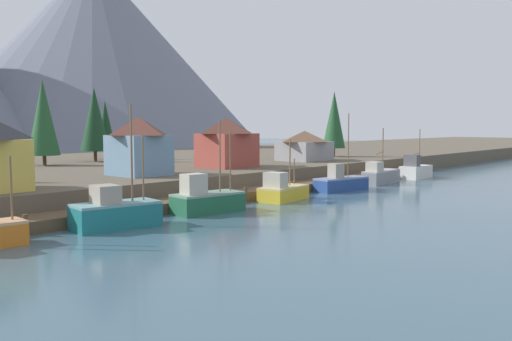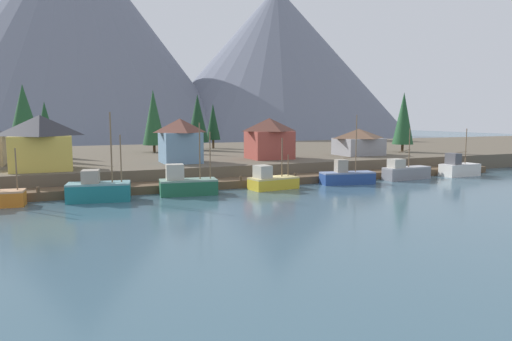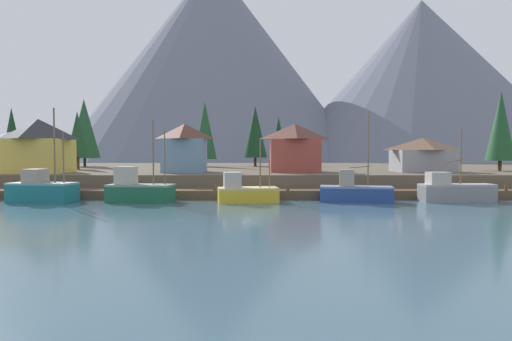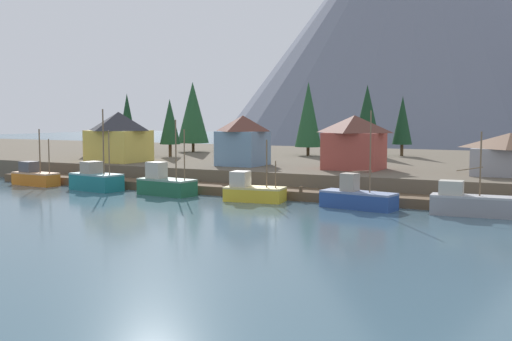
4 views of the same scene
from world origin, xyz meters
TOP-DOWN VIEW (x-y plane):
  - ground_plane at (0.00, 20.00)m, footprint 400.00×400.00m
  - dock at (0.00, 1.99)m, footprint 80.00×4.00m
  - shoreline_bank at (0.00, 32.00)m, footprint 400.00×56.00m
  - mountain_central_peak at (70.46, 144.71)m, footprint 123.88×123.88m
  - fishing_boat_teal at (-21.89, -2.21)m, footprint 7.10×4.10m
  - fishing_boat_green at (-11.82, -2.00)m, footprint 7.02×3.75m
  - fishing_boat_yellow at (-0.62, -2.04)m, footprint 6.56×3.69m
  - fishing_boat_blue at (10.93, -1.97)m, footprint 7.74×3.69m
  - fishing_boat_grey at (21.58, -1.52)m, footprint 7.86×2.78m
  - fishing_boat_white at (32.12, -1.64)m, footprint 6.43×2.98m
  - house_grey at (23.39, 12.82)m, footprint 7.85×6.42m
  - house_blue at (-9.12, 11.70)m, footprint 5.74×5.96m
  - house_red at (5.78, 12.56)m, footprint 6.93×6.05m
  - conifer_near_right at (-8.83, 33.54)m, footprint 4.31×4.31m
  - conifer_mid_right at (0.37, 35.39)m, footprint 4.45×4.45m
  - conifer_back_right at (35.41, 15.34)m, footprint 3.97×3.97m
  - conifer_centre at (4.94, 39.49)m, footprint 3.17×3.17m

SIDE VIEW (x-z plane):
  - ground_plane at x=0.00m, z-range -1.00..0.00m
  - dock at x=0.00m, z-range -0.30..1.30m
  - fishing_boat_blue at x=10.93m, z-range -3.74..5.82m
  - fishing_boat_yellow at x=-0.62m, z-range -2.21..4.33m
  - fishing_boat_grey at x=21.58m, z-range -2.69..4.97m
  - fishing_boat_white at x=32.12m, z-range -2.52..4.94m
  - fishing_boat_green at x=-11.82m, z-range -3.08..5.52m
  - shoreline_bank at x=0.00m, z-range 0.00..2.50m
  - fishing_boat_teal at x=-21.89m, z-range -3.64..6.17m
  - house_grey at x=23.39m, z-range 2.55..7.23m
  - house_blue at x=-9.12m, z-range 2.57..9.10m
  - house_red at x=5.78m, z-range 2.57..9.15m
  - conifer_centre at x=4.94m, z-range 3.41..12.99m
  - conifer_mid_right at x=0.37m, z-range 3.32..14.60m
  - conifer_back_right at x=35.41m, z-range 3.24..14.71m
  - conifer_near_right at x=-8.83m, z-range 3.20..15.11m
  - mountain_central_peak at x=70.46m, z-range 0.00..69.16m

